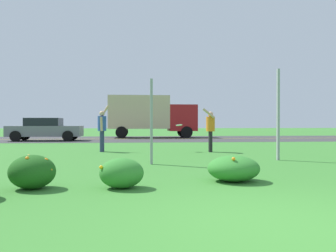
{
  "coord_description": "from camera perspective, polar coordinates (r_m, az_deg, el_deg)",
  "views": [
    {
      "loc": [
        -1.69,
        -3.75,
        1.15
      ],
      "look_at": [
        -0.64,
        7.52,
        1.04
      ],
      "focal_mm": 37.87,
      "sensor_mm": 36.0,
      "label": 1
    }
  ],
  "objects": [
    {
      "name": "daylily_clump_front_right",
      "position": [
        7.09,
        10.5,
        -6.72
      ],
      "size": [
        1.02,
        0.96,
        0.51
      ],
      "color": "#337F2D",
      "rests_on": "ground"
    },
    {
      "name": "person_catcher_orange_shirt",
      "position": [
        13.98,
        6.84,
        -0.27
      ],
      "size": [
        0.52,
        0.51,
        1.72
      ],
      "color": "orange",
      "rests_on": "ground"
    },
    {
      "name": "car_gray_center_left",
      "position": [
        23.76,
        -19.17,
        -0.48
      ],
      "size": [
        4.5,
        2.0,
        1.45
      ],
      "color": "slate",
      "rests_on": "ground"
    },
    {
      "name": "highway_center_stripe",
      "position": [
        25.28,
        -1.46,
        -2.05
      ],
      "size": [
        120.0,
        0.16,
        0.0
      ],
      "primitive_type": "cube",
      "color": "yellow",
      "rests_on": "ground"
    },
    {
      "name": "sign_post_by_roadside",
      "position": [
        11.35,
        17.3,
        1.77
      ],
      "size": [
        0.07,
        0.1,
        2.8
      ],
      "color": "#93969B",
      "rests_on": "ground"
    },
    {
      "name": "person_thrower_blue_shirt",
      "position": [
        14.23,
        -10.57,
        -0.18
      ],
      "size": [
        0.45,
        0.5,
        1.85
      ],
      "color": "#2D4C9E",
      "rests_on": "ground"
    },
    {
      "name": "daylily_clump_mid_right",
      "position": [
        6.61,
        -21.01,
        -6.9
      ],
      "size": [
        0.8,
        0.75,
        0.59
      ],
      "color": "#1E5619",
      "rests_on": "ground"
    },
    {
      "name": "ground_plane",
      "position": [
        14.62,
        1.36,
        -3.97
      ],
      "size": [
        120.0,
        120.0,
        0.0
      ],
      "primitive_type": "plane",
      "color": "#387A2D"
    },
    {
      "name": "frisbee_white",
      "position": [
        14.14,
        1.8,
        0.15
      ],
      "size": [
        0.26,
        0.26,
        0.1
      ],
      "color": "white"
    },
    {
      "name": "sign_post_near_path",
      "position": [
        9.78,
        -2.69,
        0.73
      ],
      "size": [
        0.07,
        0.1,
        2.36
      ],
      "color": "#93969B",
      "rests_on": "ground"
    },
    {
      "name": "daylily_clump_front_left",
      "position": [
        6.3,
        -7.47,
        -7.52
      ],
      "size": [
        0.77,
        0.67,
        0.53
      ],
      "color": "#337F2D",
      "rests_on": "ground"
    },
    {
      "name": "box_truck_red",
      "position": [
        27.37,
        -2.82,
        1.9
      ],
      "size": [
        6.7,
        2.46,
        3.2
      ],
      "color": "maroon",
      "rests_on": "ground"
    },
    {
      "name": "highway_strip",
      "position": [
        25.28,
        -1.46,
        -2.06
      ],
      "size": [
        120.0,
        9.49,
        0.01
      ],
      "primitive_type": "cube",
      "color": "#38383A",
      "rests_on": "ground"
    }
  ]
}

